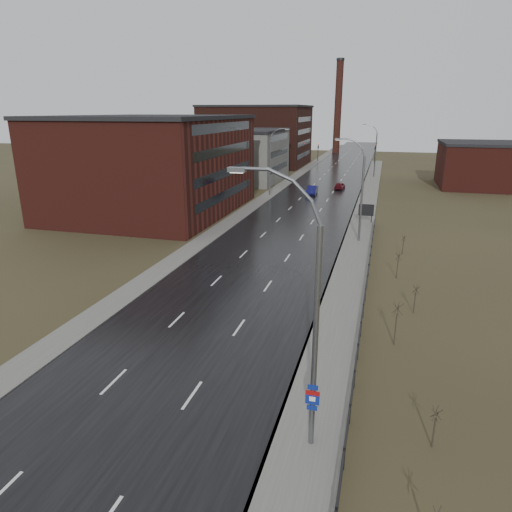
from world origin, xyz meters
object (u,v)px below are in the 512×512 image
Objects in this scene: streetlight_main at (308,320)px; car_near at (312,191)px; billboard at (366,211)px; car_far at (340,186)px.

streetlight_main is 2.60× the size of car_near.
billboard is 21.79m from car_near.
billboard is 0.55× the size of car_near.
car_far is at bearing 58.06° from car_near.
streetlight_main is at bearing -90.83° from billboard.
car_near is (-10.07, 19.30, -0.95)m from billboard.
car_near is (-9.45, 62.55, -5.29)m from streetlight_main.
streetlight_main is 70.06m from car_far.
billboard is 0.66× the size of car_far.
car_far is at bearing 102.67° from billboard.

